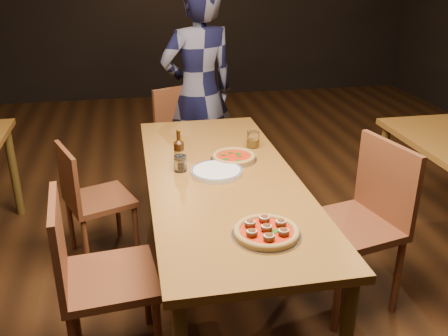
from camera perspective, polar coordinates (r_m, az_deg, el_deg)
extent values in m
plane|color=black|center=(3.09, -0.18, -13.74)|extent=(9.00, 9.00, 0.00)
cube|color=brown|center=(2.71, -0.20, -1.34)|extent=(0.80, 2.00, 0.04)
cylinder|color=#554018|center=(3.68, -8.13, -1.04)|extent=(0.06, 0.06, 0.71)
cylinder|color=#554018|center=(3.77, 2.23, -0.25)|extent=(0.06, 0.06, 0.71)
cylinder|color=#554018|center=(4.06, -22.89, -0.38)|extent=(0.06, 0.06, 0.71)
cylinder|color=#554018|center=(3.94, 17.51, -0.26)|extent=(0.06, 0.06, 0.71)
cylinder|color=#B7B7BF|center=(2.16, 4.86, -7.64)|extent=(0.30, 0.30, 0.01)
cylinder|color=#A48244|center=(2.15, 4.87, -7.40)|extent=(0.28, 0.28, 0.02)
torus|color=#A48244|center=(2.15, 4.87, -7.22)|extent=(0.28, 0.28, 0.03)
cylinder|color=#A33209|center=(2.15, 4.88, -7.18)|extent=(0.22, 0.22, 0.00)
cylinder|color=#B7B7BF|center=(2.92, 1.11, 1.00)|extent=(0.27, 0.27, 0.01)
cylinder|color=#A48244|center=(2.91, 1.11, 1.19)|extent=(0.25, 0.25, 0.02)
torus|color=#A48244|center=(2.91, 1.11, 1.34)|extent=(0.25, 0.25, 0.03)
cylinder|color=#A33209|center=(2.91, 1.11, 1.37)|extent=(0.19, 0.19, 0.00)
cylinder|color=white|center=(2.72, -0.85, -0.44)|extent=(0.28, 0.28, 0.03)
cylinder|color=black|center=(2.82, -5.14, 1.56)|extent=(0.06, 0.06, 0.14)
cylinder|color=black|center=(2.78, -5.22, 3.57)|extent=(0.02, 0.02, 0.07)
cylinder|color=#CD8931|center=(2.82, -5.14, 1.56)|extent=(0.06, 0.06, 0.05)
cylinder|color=white|center=(2.76, -5.01, 0.52)|extent=(0.07, 0.07, 0.09)
cylinder|color=#915B10|center=(3.10, 3.34, 3.29)|extent=(0.08, 0.08, 0.10)
imported|color=black|center=(3.98, -2.91, 8.58)|extent=(0.70, 0.55, 1.70)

